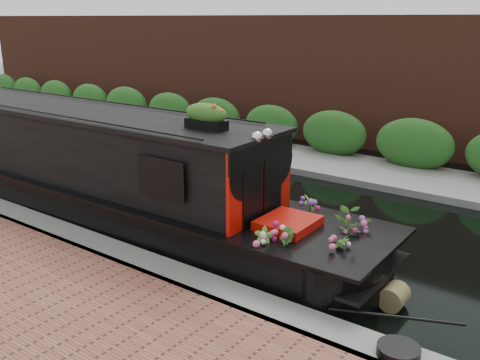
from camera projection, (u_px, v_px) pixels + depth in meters
The scene contains 8 objects.
ground at pixel (231, 208), 11.49m from camera, with size 80.00×80.00×0.00m, color black.
near_bank_coping at pixel (111, 262), 8.95m from camera, with size 40.00×0.60×0.50m, color slate.
far_bank_path at pixel (324, 166), 14.71m from camera, with size 40.00×2.40×0.34m, color slate.
far_hedge at pixel (338, 159), 15.41m from camera, with size 40.00×1.10×2.80m, color #22551C.
far_brick_wall at pixel (368, 146), 17.02m from camera, with size 40.00×1.00×8.00m, color #582B1E.
narrowboat at pixel (96, 175), 10.91m from camera, with size 11.91×2.24×2.80m.
rope_fender at pixel (394, 297), 7.48m from camera, with size 0.35×0.35×0.38m, color brown.
coiled_mooring_rope at pixel (398, 351), 6.04m from camera, with size 0.49×0.49×0.12m, color black.
Camera 1 is at (6.61, -8.57, 3.92)m, focal length 40.00 mm.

